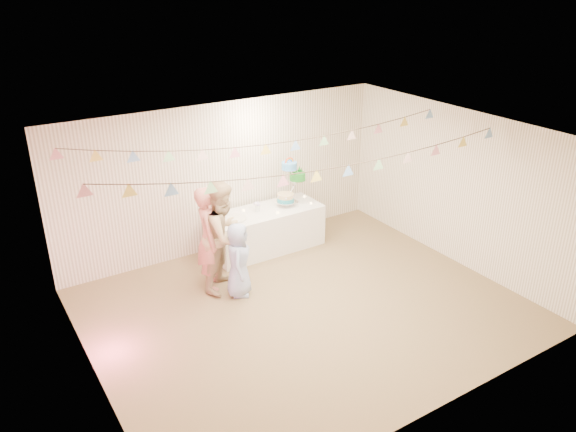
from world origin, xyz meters
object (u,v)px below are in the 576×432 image
table (267,229)px  cake_stand (291,181)px  person_child (238,260)px  person_adult_b (224,236)px  person_adult_a (209,238)px

table → cake_stand: size_ratio=2.45×
table → person_child: size_ratio=1.68×
person_adult_b → person_child: size_ratio=1.48×
person_adult_b → person_child: 0.44m
person_adult_a → person_adult_b: bearing=-98.4°
person_adult_a → person_adult_b: size_ratio=0.95×
table → cake_stand: bearing=5.2°
person_adult_a → cake_stand: bearing=-46.3°
person_adult_a → person_child: size_ratio=1.41×
person_adult_b → person_adult_a: bearing=108.3°
cake_stand → person_child: size_ratio=0.69×
table → person_adult_b: bearing=-147.3°
person_adult_b → person_child: bearing=-118.2°
cake_stand → person_adult_b: 1.94m
person_adult_b → cake_stand: bearing=-14.4°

